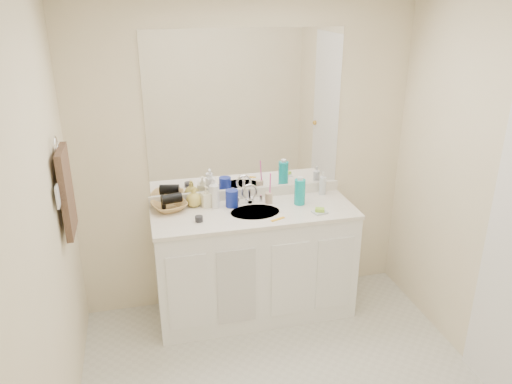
% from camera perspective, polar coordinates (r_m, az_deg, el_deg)
% --- Properties ---
extents(wall_back, '(2.60, 0.02, 2.40)m').
position_cam_1_polar(wall_back, '(3.84, -1.15, 3.83)').
color(wall_back, '#F7E7C1').
rests_on(wall_back, floor).
extents(wall_left, '(0.02, 2.60, 2.40)m').
position_cam_1_polar(wall_left, '(2.61, -23.46, -7.24)').
color(wall_left, '#F7E7C1').
rests_on(wall_left, floor).
extents(wall_right, '(0.02, 2.60, 2.40)m').
position_cam_1_polar(wall_right, '(3.31, 26.88, -1.71)').
color(wall_right, '#F7E7C1').
rests_on(wall_right, floor).
extents(vanity_cabinet, '(1.50, 0.55, 0.85)m').
position_cam_1_polar(vanity_cabinet, '(3.92, -0.18, -8.25)').
color(vanity_cabinet, white).
rests_on(vanity_cabinet, floor).
extents(countertop, '(1.52, 0.57, 0.03)m').
position_cam_1_polar(countertop, '(3.71, -0.18, -2.37)').
color(countertop, white).
rests_on(countertop, vanity_cabinet).
extents(backsplash, '(1.52, 0.03, 0.08)m').
position_cam_1_polar(backsplash, '(3.93, -1.08, -0.12)').
color(backsplash, white).
rests_on(backsplash, countertop).
extents(sink_basin, '(0.37, 0.37, 0.02)m').
position_cam_1_polar(sink_basin, '(3.69, -0.11, -2.45)').
color(sink_basin, beige).
rests_on(sink_basin, countertop).
extents(faucet, '(0.02, 0.02, 0.11)m').
position_cam_1_polar(faucet, '(3.83, -0.75, -0.46)').
color(faucet, silver).
rests_on(faucet, countertop).
extents(mirror, '(1.48, 0.01, 1.20)m').
position_cam_1_polar(mirror, '(3.74, -1.18, 9.05)').
color(mirror, white).
rests_on(mirror, wall_back).
extents(blue_mug, '(0.13, 0.13, 0.13)m').
position_cam_1_polar(blue_mug, '(3.76, -2.77, -0.73)').
color(blue_mug, navy).
rests_on(blue_mug, countertop).
extents(tan_cup, '(0.08, 0.08, 0.08)m').
position_cam_1_polar(tan_cup, '(3.83, 1.47, -0.67)').
color(tan_cup, '#CDB090').
rests_on(tan_cup, countertop).
extents(toothbrush, '(0.02, 0.04, 0.19)m').
position_cam_1_polar(toothbrush, '(3.79, 1.63, 0.86)').
color(toothbrush, '#FA41B2').
rests_on(toothbrush, tan_cup).
extents(mouthwash_bottle, '(0.10, 0.10, 0.20)m').
position_cam_1_polar(mouthwash_bottle, '(3.80, 5.02, 0.01)').
color(mouthwash_bottle, '#0EA7A8').
rests_on(mouthwash_bottle, countertop).
extents(clear_pump_bottle, '(0.06, 0.06, 0.15)m').
position_cam_1_polar(clear_pump_bottle, '(4.02, 7.62, 0.73)').
color(clear_pump_bottle, silver).
rests_on(clear_pump_bottle, countertop).
extents(soap_dish, '(0.12, 0.10, 0.01)m').
position_cam_1_polar(soap_dish, '(3.70, 7.28, -2.29)').
color(soap_dish, silver).
rests_on(soap_dish, countertop).
extents(green_soap, '(0.08, 0.07, 0.02)m').
position_cam_1_polar(green_soap, '(3.69, 7.30, -2.03)').
color(green_soap, '#9CD834').
rests_on(green_soap, soap_dish).
extents(orange_comb, '(0.11, 0.07, 0.00)m').
position_cam_1_polar(orange_comb, '(3.57, 2.51, -3.12)').
color(orange_comb, '#F5A719').
rests_on(orange_comb, countertop).
extents(dark_jar, '(0.06, 0.06, 0.04)m').
position_cam_1_polar(dark_jar, '(3.56, -6.53, -3.06)').
color(dark_jar, '#242428').
rests_on(dark_jar, countertop).
extents(extra_white_bottle, '(0.06, 0.06, 0.18)m').
position_cam_1_polar(extra_white_bottle, '(3.74, -4.68, -0.57)').
color(extra_white_bottle, white).
rests_on(extra_white_bottle, countertop).
extents(soap_bottle_white, '(0.09, 0.09, 0.22)m').
position_cam_1_polar(soap_bottle_white, '(3.78, -4.84, 0.05)').
color(soap_bottle_white, white).
rests_on(soap_bottle_white, countertop).
extents(soap_bottle_cream, '(0.09, 0.09, 0.16)m').
position_cam_1_polar(soap_bottle_cream, '(3.76, -5.71, -0.53)').
color(soap_bottle_cream, '#EDE6C1').
rests_on(soap_bottle_cream, countertop).
extents(soap_bottle_yellow, '(0.15, 0.15, 0.15)m').
position_cam_1_polar(soap_bottle_yellow, '(3.79, -7.12, -0.55)').
color(soap_bottle_yellow, '#CEB950').
rests_on(soap_bottle_yellow, countertop).
extents(wicker_basket, '(0.32, 0.32, 0.06)m').
position_cam_1_polar(wicker_basket, '(3.77, -9.88, -1.59)').
color(wicker_basket, '#B18347').
rests_on(wicker_basket, countertop).
extents(hair_dryer, '(0.16, 0.10, 0.07)m').
position_cam_1_polar(hair_dryer, '(3.74, -9.63, -0.74)').
color(hair_dryer, black).
rests_on(hair_dryer, wicker_basket).
extents(towel_ring, '(0.01, 0.11, 0.11)m').
position_cam_1_polar(towel_ring, '(3.19, -21.90, 5.01)').
color(towel_ring, silver).
rests_on(towel_ring, wall_left).
extents(hand_towel, '(0.04, 0.32, 0.55)m').
position_cam_1_polar(hand_towel, '(3.28, -20.83, 0.04)').
color(hand_towel, '#35251C').
rests_on(hand_towel, towel_ring).
extents(switch_plate, '(0.01, 0.08, 0.13)m').
position_cam_1_polar(switch_plate, '(3.08, -21.72, -0.48)').
color(switch_plate, silver).
rests_on(switch_plate, wall_left).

